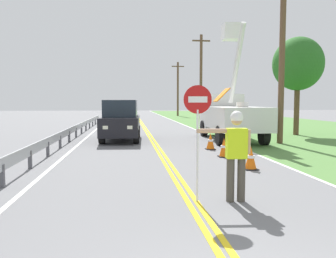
{
  "coord_description": "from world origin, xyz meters",
  "views": [
    {
      "loc": [
        -1.26,
        -2.34,
        2.0
      ],
      "look_at": [
        -0.08,
        7.69,
        1.2
      ],
      "focal_mm": 36.45,
      "sensor_mm": 36.0,
      "label": 1
    }
  ],
  "objects_px": {
    "roadside_tree_verge": "(298,64)",
    "utility_pole_near": "(282,52)",
    "utility_pole_mid": "(201,77)",
    "traffic_cone_mid": "(224,148)",
    "flagger_worker": "(236,150)",
    "traffic_cone_lead": "(251,158)",
    "utility_bucket_truck": "(229,113)",
    "oncoming_suv_nearest": "(121,120)",
    "traffic_cone_tail": "(210,142)",
    "utility_pole_far": "(178,88)",
    "stop_sign_paddle": "(198,117)"
  },
  "relations": [
    {
      "from": "flagger_worker",
      "to": "traffic_cone_lead",
      "type": "xyz_separation_m",
      "value": [
        1.48,
        3.13,
        -0.71
      ]
    },
    {
      "from": "utility_pole_mid",
      "to": "traffic_cone_lead",
      "type": "xyz_separation_m",
      "value": [
        -3.72,
        -24.29,
        -4.2
      ]
    },
    {
      "from": "oncoming_suv_nearest",
      "to": "utility_pole_near",
      "type": "xyz_separation_m",
      "value": [
        7.67,
        -2.19,
        3.29
      ]
    },
    {
      "from": "flagger_worker",
      "to": "oncoming_suv_nearest",
      "type": "relative_size",
      "value": 0.39
    },
    {
      "from": "traffic_cone_mid",
      "to": "traffic_cone_tail",
      "type": "xyz_separation_m",
      "value": [
        -0.01,
        2.01,
        0.0
      ]
    },
    {
      "from": "traffic_cone_lead",
      "to": "traffic_cone_mid",
      "type": "distance_m",
      "value": 2.35
    },
    {
      "from": "traffic_cone_tail",
      "to": "roadside_tree_verge",
      "type": "relative_size",
      "value": 0.12
    },
    {
      "from": "roadside_tree_verge",
      "to": "flagger_worker",
      "type": "bearing_deg",
      "value": -121.5
    },
    {
      "from": "traffic_cone_mid",
      "to": "traffic_cone_tail",
      "type": "relative_size",
      "value": 1.0
    },
    {
      "from": "flagger_worker",
      "to": "traffic_cone_mid",
      "type": "relative_size",
      "value": 2.61
    },
    {
      "from": "utility_pole_near",
      "to": "roadside_tree_verge",
      "type": "height_order",
      "value": "utility_pole_near"
    },
    {
      "from": "utility_pole_mid",
      "to": "traffic_cone_mid",
      "type": "xyz_separation_m",
      "value": [
        -3.86,
        -21.94,
        -4.2
      ]
    },
    {
      "from": "traffic_cone_lead",
      "to": "utility_pole_far",
      "type": "bearing_deg",
      "value": 84.79
    },
    {
      "from": "utility_pole_near",
      "to": "traffic_cone_tail",
      "type": "distance_m",
      "value": 5.82
    },
    {
      "from": "utility_pole_near",
      "to": "traffic_cone_tail",
      "type": "xyz_separation_m",
      "value": [
        -3.85,
        -1.68,
        -4.02
      ]
    },
    {
      "from": "stop_sign_paddle",
      "to": "utility_pole_far",
      "type": "relative_size",
      "value": 0.3
    },
    {
      "from": "roadside_tree_verge",
      "to": "utility_pole_near",
      "type": "bearing_deg",
      "value": -125.77
    },
    {
      "from": "utility_bucket_truck",
      "to": "roadside_tree_verge",
      "type": "distance_m",
      "value": 5.94
    },
    {
      "from": "traffic_cone_lead",
      "to": "roadside_tree_verge",
      "type": "relative_size",
      "value": 0.12
    },
    {
      "from": "utility_pole_mid",
      "to": "utility_pole_far",
      "type": "bearing_deg",
      "value": 90.39
    },
    {
      "from": "traffic_cone_mid",
      "to": "roadside_tree_verge",
      "type": "distance_m",
      "value": 10.95
    },
    {
      "from": "utility_pole_near",
      "to": "traffic_cone_tail",
      "type": "height_order",
      "value": "utility_pole_near"
    },
    {
      "from": "oncoming_suv_nearest",
      "to": "traffic_cone_mid",
      "type": "xyz_separation_m",
      "value": [
        3.83,
        -5.88,
        -0.72
      ]
    },
    {
      "from": "oncoming_suv_nearest",
      "to": "traffic_cone_lead",
      "type": "height_order",
      "value": "oncoming_suv_nearest"
    },
    {
      "from": "flagger_worker",
      "to": "oncoming_suv_nearest",
      "type": "height_order",
      "value": "oncoming_suv_nearest"
    },
    {
      "from": "flagger_worker",
      "to": "utility_pole_far",
      "type": "xyz_separation_m",
      "value": [
        5.09,
        42.75,
        3.01
      ]
    },
    {
      "from": "oncoming_suv_nearest",
      "to": "utility_pole_near",
      "type": "distance_m",
      "value": 8.63
    },
    {
      "from": "flagger_worker",
      "to": "utility_pole_near",
      "type": "relative_size",
      "value": 0.22
    },
    {
      "from": "flagger_worker",
      "to": "traffic_cone_mid",
      "type": "height_order",
      "value": "flagger_worker"
    },
    {
      "from": "flagger_worker",
      "to": "roadside_tree_verge",
      "type": "bearing_deg",
      "value": 58.5
    },
    {
      "from": "traffic_cone_tail",
      "to": "utility_bucket_truck",
      "type": "bearing_deg",
      "value": 62.69
    },
    {
      "from": "stop_sign_paddle",
      "to": "utility_pole_mid",
      "type": "xyz_separation_m",
      "value": [
        5.96,
        27.35,
        2.83
      ]
    },
    {
      "from": "traffic_cone_mid",
      "to": "utility_bucket_truck",
      "type": "bearing_deg",
      "value": 71.6
    },
    {
      "from": "traffic_cone_lead",
      "to": "oncoming_suv_nearest",
      "type": "bearing_deg",
      "value": 115.81
    },
    {
      "from": "traffic_cone_lead",
      "to": "traffic_cone_tail",
      "type": "height_order",
      "value": "same"
    },
    {
      "from": "utility_bucket_truck",
      "to": "utility_pole_near",
      "type": "xyz_separation_m",
      "value": [
        1.94,
        -2.02,
        2.92
      ]
    },
    {
      "from": "traffic_cone_tail",
      "to": "roadside_tree_verge",
      "type": "xyz_separation_m",
      "value": [
        6.74,
        5.69,
        3.93
      ]
    },
    {
      "from": "utility_pole_near",
      "to": "traffic_cone_mid",
      "type": "xyz_separation_m",
      "value": [
        -3.84,
        -3.69,
        -4.02
      ]
    },
    {
      "from": "flagger_worker",
      "to": "utility_bucket_truck",
      "type": "height_order",
      "value": "utility_bucket_truck"
    },
    {
      "from": "oncoming_suv_nearest",
      "to": "traffic_cone_tail",
      "type": "bearing_deg",
      "value": -45.35
    },
    {
      "from": "oncoming_suv_nearest",
      "to": "utility_pole_mid",
      "type": "relative_size",
      "value": 0.54
    },
    {
      "from": "utility_bucket_truck",
      "to": "traffic_cone_lead",
      "type": "relative_size",
      "value": 9.85
    },
    {
      "from": "oncoming_suv_nearest",
      "to": "traffic_cone_lead",
      "type": "bearing_deg",
      "value": -64.19
    },
    {
      "from": "utility_pole_mid",
      "to": "traffic_cone_mid",
      "type": "bearing_deg",
      "value": -99.97
    },
    {
      "from": "utility_bucket_truck",
      "to": "oncoming_suv_nearest",
      "type": "xyz_separation_m",
      "value": [
        -5.73,
        0.17,
        -0.37
      ]
    },
    {
      "from": "traffic_cone_tail",
      "to": "roadside_tree_verge",
      "type": "distance_m",
      "value": 9.66
    },
    {
      "from": "utility_bucket_truck",
      "to": "traffic_cone_mid",
      "type": "xyz_separation_m",
      "value": [
        -1.9,
        -5.71,
        -1.1
      ]
    },
    {
      "from": "utility_bucket_truck",
      "to": "traffic_cone_mid",
      "type": "height_order",
      "value": "utility_bucket_truck"
    },
    {
      "from": "traffic_cone_mid",
      "to": "oncoming_suv_nearest",
      "type": "bearing_deg",
      "value": 123.11
    },
    {
      "from": "utility_pole_far",
      "to": "oncoming_suv_nearest",
      "type": "bearing_deg",
      "value": -103.58
    }
  ]
}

